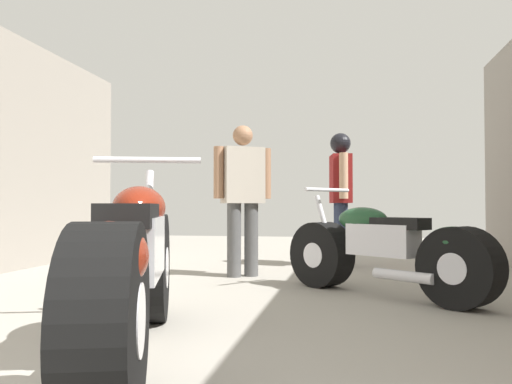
{
  "coord_description": "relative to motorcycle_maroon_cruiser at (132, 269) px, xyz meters",
  "views": [
    {
      "loc": [
        0.92,
        -0.05,
        0.76
      ],
      "look_at": [
        0.24,
        3.85,
        0.87
      ],
      "focal_mm": 36.41,
      "sensor_mm": 36.0,
      "label": 1
    }
  ],
  "objects": [
    {
      "name": "ground_plane",
      "position": [
        0.13,
        1.37,
        -0.45
      ],
      "size": [
        18.05,
        18.05,
        0.0
      ],
      "primitive_type": "plane",
      "color": "#9E998E"
    },
    {
      "name": "motorcycle_maroon_cruiser",
      "position": [
        0.0,
        0.0,
        0.0
      ],
      "size": [
        0.97,
        2.27,
        1.08
      ],
      "color": "black",
      "rests_on": "ground_plane"
    },
    {
      "name": "motorcycle_black_naked",
      "position": [
        1.37,
        2.03,
        -0.07
      ],
      "size": [
        1.68,
        1.45,
        0.93
      ],
      "color": "black",
      "rests_on": "ground_plane"
    },
    {
      "name": "mechanic_with_helmet",
      "position": [
        0.98,
        4.23,
        0.56
      ],
      "size": [
        0.3,
        0.67,
        1.69
      ],
      "color": "#2D3851",
      "rests_on": "ground_plane"
    },
    {
      "name": "mechanic_in_blue",
      "position": [
        -0.06,
        3.06,
        0.48
      ],
      "size": [
        0.62,
        0.42,
        1.63
      ],
      "color": "#4C4C4C",
      "rests_on": "ground_plane"
    }
  ]
}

